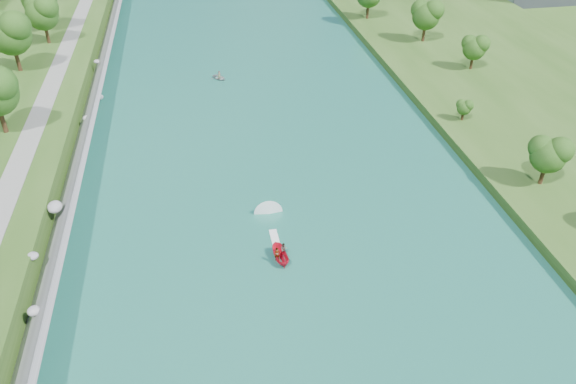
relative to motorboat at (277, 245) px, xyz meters
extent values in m
plane|color=#2D5119|center=(1.62, -2.65, -0.69)|extent=(260.00, 260.00, 0.00)
cube|color=#175A4B|center=(1.62, 17.35, -0.64)|extent=(55.00, 240.00, 0.10)
cube|color=slate|center=(-24.23, 17.35, 1.11)|extent=(3.54, 236.00, 4.05)
ellipsoid|color=gray|center=(-24.58, -7.60, 1.77)|extent=(1.20, 1.21, 0.88)
ellipsoid|color=gray|center=(-25.85, -0.29, 2.54)|extent=(1.24, 1.20, 0.74)
ellipsoid|color=gray|center=(-25.10, 8.86, 2.24)|extent=(1.72, 2.10, 1.22)
ellipsoid|color=gray|center=(-23.96, 18.29, 0.81)|extent=(1.42, 1.31, 1.13)
ellipsoid|color=gray|center=(-24.28, 28.47, 0.87)|extent=(0.94, 0.92, 0.70)
ellipsoid|color=gray|center=(-24.51, 34.44, 0.98)|extent=(1.24, 1.16, 0.97)
ellipsoid|color=gray|center=(-23.63, 44.10, 0.14)|extent=(1.34, 1.19, 0.96)
ellipsoid|color=gray|center=(-24.83, 55.68, 2.14)|extent=(1.07, 1.12, 0.70)
cube|color=gray|center=(-30.88, 17.35, 2.86)|extent=(3.00, 200.00, 0.10)
ellipsoid|color=#254312|center=(-37.31, 51.91, 9.01)|extent=(7.44, 7.44, 12.39)
ellipsoid|color=#254312|center=(-34.70, 65.77, 8.24)|extent=(6.52, 6.52, 10.86)
ellipsoid|color=#254312|center=(-36.49, 73.85, 9.02)|extent=(7.45, 7.45, 12.41)
ellipsoid|color=#254312|center=(35.36, 5.18, 4.83)|extent=(4.82, 4.82, 8.03)
ellipsoid|color=#254312|center=(33.15, 23.86, 2.82)|extent=(2.41, 2.41, 4.01)
ellipsoid|color=#254312|center=(43.68, 43.07, 4.59)|extent=(4.54, 4.54, 7.56)
ellipsoid|color=#254312|center=(40.54, 59.03, 5.84)|extent=(6.03, 6.03, 10.05)
imported|color=red|center=(-0.01, -1.95, 0.12)|extent=(1.88, 3.84, 1.42)
imported|color=#66605B|center=(-0.41, -2.35, 0.61)|extent=(0.62, 0.41, 1.70)
imported|color=#66605B|center=(0.49, -1.45, 0.50)|extent=(0.81, 0.69, 1.49)
cube|color=white|center=(-0.01, 1.05, -0.56)|extent=(0.90, 5.00, 0.06)
imported|color=#919599|center=(-2.68, 49.98, -0.26)|extent=(3.64, 3.90, 0.66)
imported|color=#66605B|center=(-2.68, 49.98, 0.28)|extent=(0.62, 0.41, 1.25)
camera|label=1|loc=(-7.59, -48.62, 40.95)|focal=35.00mm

